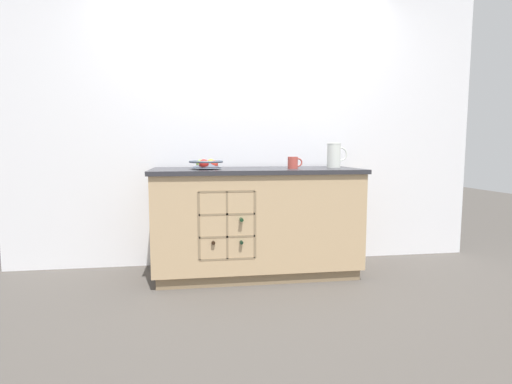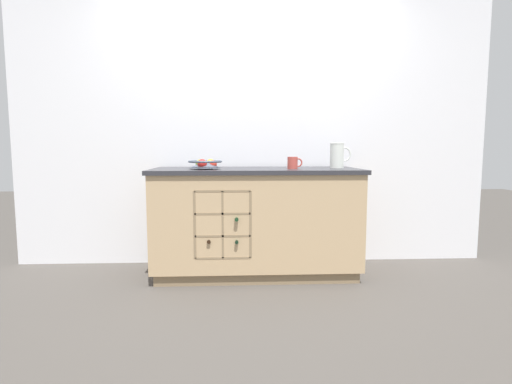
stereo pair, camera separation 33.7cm
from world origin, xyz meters
The scene contains 6 objects.
ground_plane centered at (0.00, 0.00, 0.00)m, with size 14.00×14.00×0.00m, color #4C4742.
back_wall centered at (0.00, 0.41, 1.27)m, with size 4.40×0.06×2.55m, color white.
kitchen_island centered at (0.00, 0.00, 0.46)m, with size 1.73×0.73×0.91m.
fruit_bowl centered at (-0.42, -0.09, 0.95)m, with size 0.27×0.27×0.08m.
white_pitcher centered at (0.71, 0.06, 1.02)m, with size 0.19×0.12×0.21m.
ceramic_mug centered at (0.30, -0.08, 0.96)m, with size 0.12×0.08×0.10m.
Camera 2 is at (-0.16, -3.35, 1.07)m, focal length 28.00 mm.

